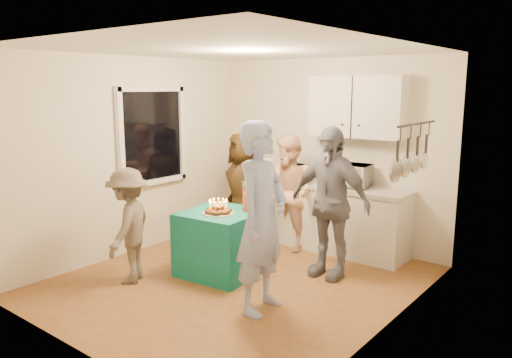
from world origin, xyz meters
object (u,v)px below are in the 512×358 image
Objects in this scene: counter at (328,218)px; man_birthday at (262,218)px; party_table at (221,243)px; child_near_left at (129,226)px; woman_back_center at (289,193)px; woman_back_right at (330,202)px; microwave at (349,175)px; punch_jar at (252,197)px; woman_back_left at (243,188)px.

man_birthday reaches higher than counter.
counter reaches higher than party_table.
man_birthday reaches higher than child_near_left.
woman_back_right is at bearing -7.71° from woman_back_center.
counter is 0.70m from microwave.
woman_back_right is (0.92, -0.50, 0.10)m from woman_back_center.
punch_jar is 1.25m from woman_back_left.
man_birthday is at bearing -12.43° from woman_back_left.
punch_jar reaches higher than party_table.
woman_back_center is (-0.13, 0.96, -0.14)m from punch_jar.
woman_back_center is (-0.86, 1.72, -0.16)m from man_birthday.
woman_back_center reaches higher than punch_jar.
child_near_left is at bearing -57.77° from woman_back_left.
woman_back_center reaches higher than counter.
microwave is 2.11m from man_birthday.
man_birthday is at bearing 72.18° from child_near_left.
man_birthday is 1.44× the size of child_near_left.
woman_back_left is at bearing 36.52° from man_birthday.
punch_jar is at bearing -120.30° from microwave.
woman_back_right is (1.65, -0.41, 0.10)m from woman_back_left.
woman_back_center is at bearing 129.63° from child_near_left.
woman_back_right is at bearing 103.06° from child_near_left.
woman_back_right reaches higher than counter.
microwave is at bearing 67.21° from punch_jar.
counter is 2.59× the size of party_table.
child_near_left is at bearing -89.60° from woman_back_center.
punch_jar is 1.05m from man_birthday.
man_birthday is 1.07× the size of woman_back_right.
woman_back_left is at bearing -152.66° from woman_back_center.
woman_back_right is at bearing 30.84° from punch_jar.
man_birthday is (0.73, -0.76, 0.02)m from punch_jar.
punch_jar is 0.22× the size of woman_back_left.
woman_back_left is 1.19× the size of child_near_left.
party_table is at bearing -74.67° from woman_back_center.
microwave is 0.84m from woman_back_center.
party_table is 0.64× the size of child_near_left.
microwave is 1.59× the size of punch_jar.
woman_back_left is at bearing 118.32° from party_table.
woman_back_center is at bearing -136.79° from counter.
man_birthday is 1.93m from woman_back_center.
woman_back_left is (-0.87, 0.88, -0.14)m from punch_jar.
microwave is at bearing 63.12° from party_table.
child_near_left is at bearing -115.60° from counter.
child_near_left is (-0.65, -0.84, 0.28)m from party_table.
punch_jar is at bearing -12.11° from woman_back_left.
woman_back_left reaches higher than party_table.
child_near_left is (-0.03, -1.99, -0.13)m from woman_back_left.
woman_back_left reaches higher than microwave.
woman_back_left is at bearing -157.94° from counter.
punch_jar is (0.25, 0.27, 0.55)m from party_table.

